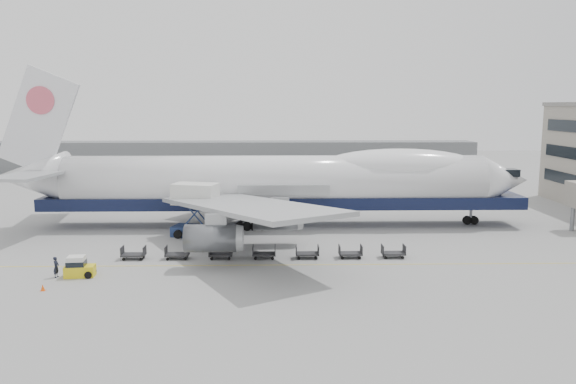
{
  "coord_description": "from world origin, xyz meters",
  "views": [
    {
      "loc": [
        0.04,
        -57.85,
        15.07
      ],
      "look_at": [
        1.46,
        6.0,
        5.21
      ],
      "focal_mm": 35.0,
      "sensor_mm": 36.0,
      "label": 1
    }
  ],
  "objects_px": {
    "catering_truck": "(196,207)",
    "ground_worker": "(56,267)",
    "airliner": "(280,181)",
    "baggage_tug": "(79,268)"
  },
  "relations": [
    {
      "from": "baggage_tug",
      "to": "catering_truck",
      "type": "bearing_deg",
      "value": 56.75
    },
    {
      "from": "catering_truck",
      "to": "ground_worker",
      "type": "relative_size",
      "value": 3.31
    },
    {
      "from": "airliner",
      "to": "ground_worker",
      "type": "distance_m",
      "value": 29.72
    },
    {
      "from": "catering_truck",
      "to": "ground_worker",
      "type": "distance_m",
      "value": 18.83
    },
    {
      "from": "airliner",
      "to": "baggage_tug",
      "type": "xyz_separation_m",
      "value": [
        -18.16,
        -21.25,
        -4.79
      ]
    },
    {
      "from": "airliner",
      "to": "catering_truck",
      "type": "bearing_deg",
      "value": -149.58
    },
    {
      "from": "airliner",
      "to": "catering_truck",
      "type": "height_order",
      "value": "airliner"
    },
    {
      "from": "catering_truck",
      "to": "baggage_tug",
      "type": "height_order",
      "value": "catering_truck"
    },
    {
      "from": "airliner",
      "to": "baggage_tug",
      "type": "distance_m",
      "value": 28.36
    },
    {
      "from": "airliner",
      "to": "baggage_tug",
      "type": "height_order",
      "value": "airliner"
    }
  ]
}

